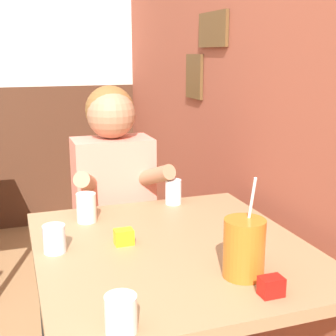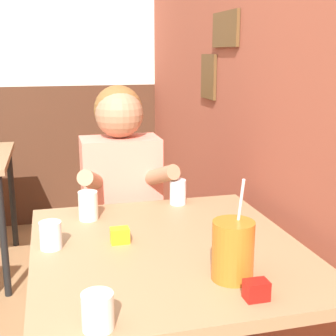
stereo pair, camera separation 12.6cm
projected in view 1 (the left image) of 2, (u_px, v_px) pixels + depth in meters
The scene contains 10 objects.
brick_wall_right at pixel (205, 52), 2.43m from camera, with size 0.08×4.77×2.70m.
main_table at pixel (172, 266), 1.51m from camera, with size 0.85×0.93×0.75m.
person_seated at pixel (114, 215), 2.09m from camera, with size 0.42×0.41×1.21m.
cocktail_pitcher at pixel (244, 248), 1.27m from camera, with size 0.11×0.11×0.28m.
glass_near_pitcher at pixel (173, 192), 1.90m from camera, with size 0.07×0.07×0.10m.
glass_center at pixel (121, 314), 1.03m from camera, with size 0.07×0.07×0.09m.
glass_far_side at pixel (86, 208), 1.70m from camera, with size 0.07×0.07×0.11m.
glass_by_brick at pixel (54, 239), 1.44m from camera, with size 0.07×0.07×0.09m.
condiment_ketchup at pixel (271, 286), 1.18m from camera, with size 0.06×0.04×0.05m.
condiment_mustard at pixel (124, 237), 1.50m from camera, with size 0.06×0.04×0.05m.
Camera 1 is at (0.21, -0.92, 1.35)m, focal length 50.00 mm.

